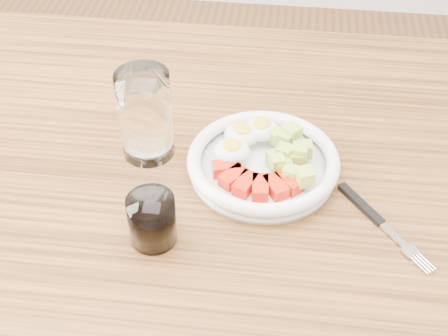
{
  "coord_description": "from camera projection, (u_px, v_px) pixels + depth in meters",
  "views": [
    {
      "loc": [
        0.07,
        -0.62,
        1.39
      ],
      "look_at": [
        -0.01,
        0.01,
        0.8
      ],
      "focal_mm": 50.0,
      "sensor_mm": 36.0,
      "label": 1
    }
  ],
  "objects": [
    {
      "name": "dining_table",
      "position": [
        230.0,
        236.0,
        0.95
      ],
      "size": [
        1.5,
        0.9,
        0.77
      ],
      "color": "brown",
      "rests_on": "ground"
    },
    {
      "name": "bowl",
      "position": [
        263.0,
        161.0,
        0.89
      ],
      "size": [
        0.22,
        0.22,
        0.06
      ],
      "color": "white",
      "rests_on": "dining_table"
    },
    {
      "name": "fork",
      "position": [
        372.0,
        215.0,
        0.84
      ],
      "size": [
        0.12,
        0.15,
        0.01
      ],
      "color": "black",
      "rests_on": "dining_table"
    },
    {
      "name": "water_glass",
      "position": [
        145.0,
        115.0,
        0.89
      ],
      "size": [
        0.08,
        0.08,
        0.14
      ],
      "primitive_type": "cylinder",
      "color": "white",
      "rests_on": "dining_table"
    },
    {
      "name": "coffee_glass",
      "position": [
        152.0,
        220.0,
        0.79
      ],
      "size": [
        0.06,
        0.06,
        0.07
      ],
      "color": "white",
      "rests_on": "dining_table"
    }
  ]
}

